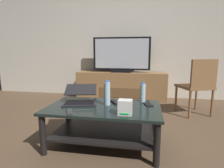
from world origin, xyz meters
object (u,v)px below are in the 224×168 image
(dining_chair, at_px, (198,84))
(laptop, at_px, (80,97))
(router_box, at_px, (125,107))
(television, at_px, (121,56))
(media_cabinet, at_px, (121,85))
(cell_phone, at_px, (148,105))
(water_bottle_near, at_px, (107,93))
(soundbar_remote, at_px, (115,102))
(coffee_table, at_px, (104,118))
(water_bottle_far, at_px, (143,93))
(tv_remote, at_px, (70,112))

(dining_chair, xyz_separation_m, laptop, (-1.49, -1.09, -0.01))
(router_box, bearing_deg, television, 98.47)
(media_cabinet, relative_size, cell_phone, 13.18)
(water_bottle_near, distance_m, cell_phone, 0.45)
(router_box, xyz_separation_m, cell_phone, (0.21, 0.35, -0.06))
(television, bearing_deg, cell_phone, -74.08)
(water_bottle_near, bearing_deg, soundbar_remote, 53.20)
(coffee_table, relative_size, laptop, 2.48)
(media_cabinet, xyz_separation_m, water_bottle_near, (0.11, -1.99, 0.27))
(dining_chair, xyz_separation_m, water_bottle_far, (-0.81, -0.92, 0.03))
(water_bottle_far, xyz_separation_m, cell_phone, (0.06, -0.14, -0.10))
(coffee_table, distance_m, soundbar_remote, 0.22)
(laptop, relative_size, router_box, 3.44)
(coffee_table, bearing_deg, dining_chair, 44.73)
(coffee_table, bearing_deg, tv_remote, -134.10)
(coffee_table, relative_size, dining_chair, 1.32)
(router_box, distance_m, soundbar_remote, 0.40)
(laptop, bearing_deg, television, 84.11)
(cell_phone, bearing_deg, media_cabinet, 87.52)
(coffee_table, distance_m, water_bottle_far, 0.53)
(coffee_table, bearing_deg, soundbar_remote, 58.93)
(soundbar_remote, bearing_deg, dining_chair, 14.66)
(coffee_table, bearing_deg, television, 92.50)
(media_cabinet, bearing_deg, coffee_table, -87.53)
(television, distance_m, water_bottle_far, 1.86)
(dining_chair, bearing_deg, cell_phone, -125.22)
(media_cabinet, relative_size, television, 1.58)
(coffee_table, relative_size, water_bottle_far, 5.24)
(water_bottle_near, bearing_deg, water_bottle_far, 29.72)
(water_bottle_far, xyz_separation_m, tv_remote, (-0.65, -0.54, -0.09))
(television, xyz_separation_m, water_bottle_far, (0.48, -1.76, -0.38))
(television, bearing_deg, dining_chair, -32.98)
(soundbar_remote, bearing_deg, television, 66.97)
(water_bottle_far, bearing_deg, dining_chair, 48.60)
(dining_chair, relative_size, tv_remote, 5.48)
(media_cabinet, xyz_separation_m, dining_chair, (1.29, -0.86, 0.22))
(media_cabinet, bearing_deg, cell_phone, -74.25)
(water_bottle_far, distance_m, cell_phone, 0.18)
(dining_chair, xyz_separation_m, tv_remote, (-1.46, -1.46, -0.06))
(cell_phone, bearing_deg, tv_remote, -169.07)
(tv_remote, relative_size, soundbar_remote, 1.00)
(water_bottle_near, bearing_deg, television, 93.25)
(television, bearing_deg, tv_remote, -94.27)
(cell_phone, relative_size, soundbar_remote, 0.88)
(laptop, bearing_deg, dining_chair, 36.33)
(coffee_table, distance_m, water_bottle_near, 0.26)
(laptop, xyz_separation_m, soundbar_remote, (0.38, 0.05, -0.05))
(soundbar_remote, bearing_deg, coffee_table, -149.52)
(cell_phone, bearing_deg, router_box, -139.07)
(water_bottle_far, relative_size, soundbar_remote, 1.38)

